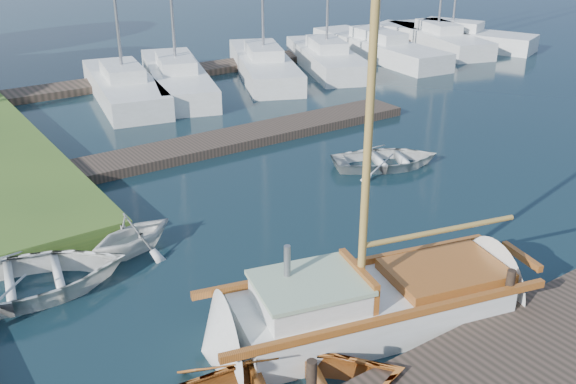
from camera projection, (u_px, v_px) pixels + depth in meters
ground at (288, 239)px, 15.04m from camera, size 160.00×160.00×0.00m
near_dock at (495, 374)px, 10.45m from camera, size 18.00×2.20×0.30m
far_dock at (226, 141)px, 20.91m from camera, size 14.00×1.60×0.30m
pontoon at (273, 59)px, 32.21m from camera, size 30.00×1.60×0.30m
mooring_post_1 at (311, 383)px, 9.43m from camera, size 0.16×0.16×0.80m
mooring_post_2 at (509, 289)px, 11.76m from camera, size 0.16×0.16×0.80m
sailboat at (377, 306)px, 11.90m from camera, size 7.41×3.57×9.83m
tender_a at (22, 277)px, 12.69m from camera, size 4.51×3.56×0.85m
tender_b at (132, 230)px, 14.26m from camera, size 2.43×2.23×1.08m
tender_c at (386, 156)px, 19.10m from camera, size 3.86×3.38×0.67m
marina_boat_1 at (124, 85)px, 25.88m from camera, size 3.61×8.00×10.71m
marina_boat_2 at (177, 76)px, 27.31m from camera, size 4.73×8.90×10.34m
marina_boat_3 at (264, 63)px, 29.52m from camera, size 5.42×8.74×12.69m
marina_boat_4 at (326, 57)px, 30.84m from camera, size 4.84×7.89×10.01m
marina_boat_5 at (377, 46)px, 33.16m from camera, size 3.12×9.51×11.84m
marina_boat_6 at (437, 37)px, 35.43m from camera, size 4.46×8.44×9.48m
marina_boat_7 at (452, 35)px, 35.96m from camera, size 5.38×9.16×10.77m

